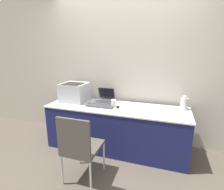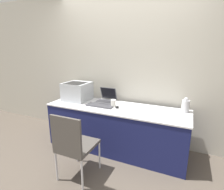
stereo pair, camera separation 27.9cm
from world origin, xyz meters
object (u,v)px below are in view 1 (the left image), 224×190
at_px(mouse, 118,107).
at_px(laptop_left, 105,99).
at_px(external_keyboard, 100,106).
at_px(coffee_cup, 114,103).
at_px(chair, 80,145).
at_px(metal_pitcher, 184,103).
at_px(printer, 75,92).

bearing_deg(mouse, laptop_left, 140.82).
relative_size(external_keyboard, coffee_cup, 3.90).
xyz_separation_m(laptop_left, chair, (0.08, -1.08, -0.28)).
height_order(coffee_cup, metal_pitcher, metal_pitcher).
xyz_separation_m(metal_pitcher, chair, (-1.20, -1.07, -0.32)).
bearing_deg(chair, coffee_cup, 80.39).
height_order(printer, external_keyboard, printer).
height_order(laptop_left, external_keyboard, laptop_left).
distance_m(printer, laptop_left, 0.54).
relative_size(printer, mouse, 7.49).
height_order(mouse, metal_pitcher, metal_pitcher).
distance_m(coffee_cup, mouse, 0.11).
xyz_separation_m(laptop_left, mouse, (0.31, -0.26, -0.03)).
height_order(coffee_cup, mouse, coffee_cup).
height_order(external_keyboard, mouse, mouse).
bearing_deg(coffee_cup, chair, -99.61).
bearing_deg(printer, mouse, -9.24).
height_order(coffee_cup, chair, chair).
bearing_deg(coffee_cup, external_keyboard, -161.19).
relative_size(printer, coffee_cup, 3.76).
distance_m(coffee_cup, chair, 0.93).
xyz_separation_m(printer, metal_pitcher, (1.80, 0.11, -0.07)).
relative_size(laptop_left, chair, 0.35).
distance_m(metal_pitcher, chair, 1.64).
xyz_separation_m(coffee_cup, chair, (-0.15, -0.87, -0.28)).
distance_m(coffee_cup, metal_pitcher, 1.08).
bearing_deg(mouse, printer, 170.76).
distance_m(mouse, metal_pitcher, 1.01).
height_order(metal_pitcher, chair, metal_pitcher).
height_order(printer, coffee_cup, printer).
relative_size(external_keyboard, mouse, 7.78).
bearing_deg(external_keyboard, mouse, 3.60).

